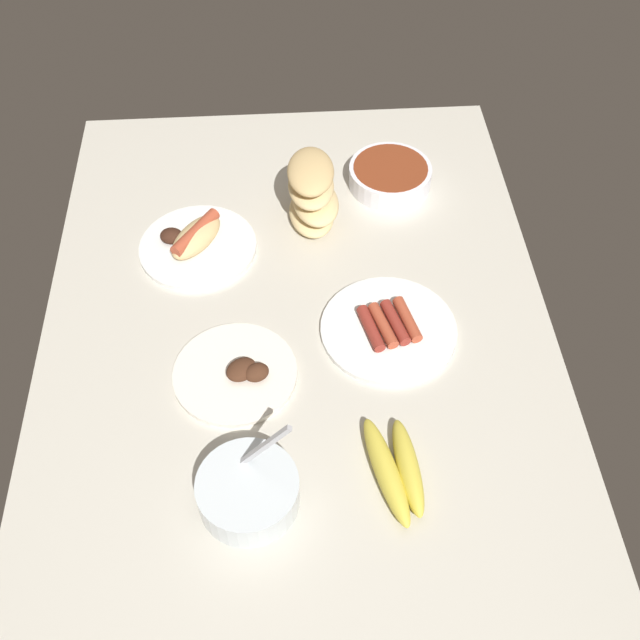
% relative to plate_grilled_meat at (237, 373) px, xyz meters
% --- Properties ---
extents(ground_plane, '(1.20, 0.90, 0.03)m').
position_rel_plate_grilled_meat_xyz_m(ground_plane, '(0.13, -0.11, -0.02)').
color(ground_plane, beige).
extents(plate_grilled_meat, '(0.21, 0.21, 0.04)m').
position_rel_plate_grilled_meat_xyz_m(plate_grilled_meat, '(0.00, 0.00, 0.00)').
color(plate_grilled_meat, white).
rests_on(plate_grilled_meat, ground_plane).
extents(banana_bunch, '(0.19, 0.09, 0.04)m').
position_rel_plate_grilled_meat_xyz_m(banana_bunch, '(-0.20, -0.24, 0.01)').
color(banana_bunch, gold).
rests_on(banana_bunch, ground_plane).
extents(bread_stack, '(0.15, 0.11, 0.14)m').
position_rel_plate_grilled_meat_xyz_m(bread_stack, '(0.37, -0.15, 0.06)').
color(bread_stack, '#E5C689').
rests_on(bread_stack, ground_plane).
extents(plate_hotdog_assembled, '(0.23, 0.23, 0.06)m').
position_rel_plate_grilled_meat_xyz_m(plate_hotdog_assembled, '(0.30, 0.08, 0.01)').
color(plate_hotdog_assembled, white).
rests_on(plate_hotdog_assembled, ground_plane).
extents(plate_sausages, '(0.24, 0.24, 0.03)m').
position_rel_plate_grilled_meat_xyz_m(plate_sausages, '(0.08, -0.26, -0.00)').
color(plate_sausages, white).
rests_on(plate_sausages, ground_plane).
extents(bowl_chili, '(0.17, 0.17, 0.04)m').
position_rel_plate_grilled_meat_xyz_m(bowl_chili, '(0.47, -0.31, 0.02)').
color(bowl_chili, white).
rests_on(bowl_chili, ground_plane).
extents(bowl_coleslaw, '(0.15, 0.15, 0.15)m').
position_rel_plate_grilled_meat_xyz_m(bowl_coleslaw, '(-0.23, -0.02, 0.02)').
color(bowl_coleslaw, silver).
rests_on(bowl_coleslaw, ground_plane).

